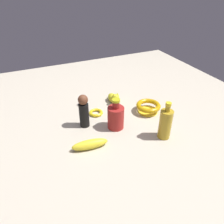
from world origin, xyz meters
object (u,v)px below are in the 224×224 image
object	(u,v)px
person_figure_adult	(84,111)
nail_polish_jar	(83,102)
bowl	(148,107)
bottle_short	(116,117)
banana	(90,144)
bangle	(96,113)
cat_figurine	(114,98)
bottle_tall	(165,124)

from	to	relation	value
person_figure_adult	nail_polish_jar	distance (m)	0.24
nail_polish_jar	bowl	bearing A→B (deg)	-125.14
person_figure_adult	bottle_short	xyz separation A→B (m)	(-0.08, -0.15, -0.03)
banana	bangle	world-z (taller)	banana
nail_polish_jar	cat_figurine	xyz separation A→B (m)	(-0.05, -0.19, 0.02)
person_figure_adult	bottle_short	distance (m)	0.17
banana	bottle_short	xyz separation A→B (m)	(0.10, -0.19, 0.04)
bowl	bottle_tall	bearing A→B (deg)	167.41
bottle_tall	bangle	distance (m)	0.43
cat_figurine	nail_polish_jar	bearing A→B (deg)	75.86
banana	bottle_short	bearing A→B (deg)	35.46
banana	bottle_short	distance (m)	0.22
banana	person_figure_adult	size ratio (longest dim) A/B	0.92
bowl	cat_figurine	xyz separation A→B (m)	(0.19, 0.15, -0.00)
bangle	cat_figurine	xyz separation A→B (m)	(0.08, -0.15, 0.03)
bowl	bottle_short	world-z (taller)	bottle_short
bangle	nail_polish_jar	xyz separation A→B (m)	(0.13, 0.04, 0.01)
banana	cat_figurine	world-z (taller)	cat_figurine
bottle_tall	nail_polish_jar	world-z (taller)	bottle_tall
banana	bottle_tall	world-z (taller)	bottle_tall
person_figure_adult	banana	bearing A→B (deg)	169.45
bowl	bottle_tall	xyz separation A→B (m)	(-0.24, 0.05, 0.05)
cat_figurine	bangle	bearing A→B (deg)	118.20
person_figure_adult	bowl	bearing A→B (deg)	-93.29
banana	nail_polish_jar	bearing A→B (deg)	83.05
bottle_short	person_figure_adult	bearing A→B (deg)	61.02
person_figure_adult	bottle_short	bearing A→B (deg)	-118.98
bangle	person_figure_adult	distance (m)	0.15
cat_figurine	banana	bearing A→B (deg)	141.00
nail_polish_jar	cat_figurine	bearing A→B (deg)	-104.14
banana	bowl	bearing A→B (deg)	27.12
bottle_short	cat_figurine	bearing A→B (deg)	-21.94
bowl	cat_figurine	bearing A→B (deg)	37.54
banana	person_figure_adult	distance (m)	0.20
banana	person_figure_adult	world-z (taller)	person_figure_adult
person_figure_adult	cat_figurine	xyz separation A→B (m)	(0.17, -0.25, -0.06)
bottle_tall	bottle_short	world-z (taller)	bottle_tall
bottle_tall	bottle_short	bearing A→B (deg)	47.49
bangle	bottle_short	size ratio (longest dim) A/B	0.47
cat_figurine	bowl	bearing A→B (deg)	-142.46
bottle_short	nail_polish_jar	bearing A→B (deg)	17.06
bangle	nail_polish_jar	world-z (taller)	nail_polish_jar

